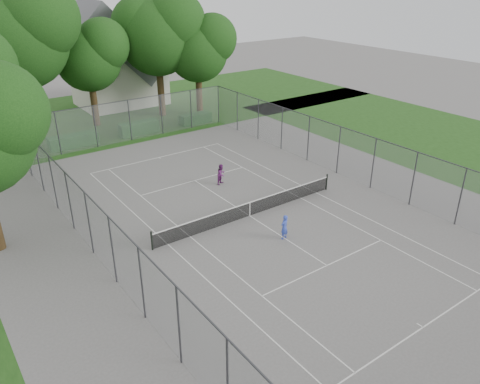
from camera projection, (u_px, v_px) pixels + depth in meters
ground at (250, 216)px, 27.92m from camera, size 120.00×120.00×0.00m
grass_far at (95, 116)px, 46.96m from camera, size 60.00×20.00×0.00m
grass_right at (458, 144)px, 39.54m from camera, size 16.00×40.00×0.00m
court_markings at (250, 216)px, 27.92m from camera, size 11.03×23.83×0.01m
tennis_net at (250, 208)px, 27.70m from camera, size 12.87×0.10×1.10m
perimeter_fence at (250, 189)px, 27.14m from camera, size 18.08×34.08×3.52m
tree_far_left at (18, 30)px, 36.77m from camera, size 9.12×8.32×13.10m
tree_far_midleft at (89, 53)px, 41.44m from camera, size 6.73×6.14×9.67m
tree_far_midright at (158, 31)px, 43.87m from camera, size 8.21×7.50×11.81m
tree_far_right at (199, 46)px, 44.87m from camera, size 6.76×6.18×9.72m
hedge_left at (73, 141)px, 38.75m from camera, size 3.95×1.19×0.99m
hedge_mid at (139, 128)px, 41.66m from camera, size 3.55×1.01×1.12m
hedge_right at (195, 118)px, 44.66m from camera, size 3.07×1.12×0.92m
house at (118, 64)px, 49.48m from camera, size 8.61×6.68×10.72m
girl_player at (284, 227)px, 25.29m from camera, size 0.58×0.44×1.43m
woman_player at (221, 174)px, 31.84m from camera, size 0.85×0.78×1.42m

